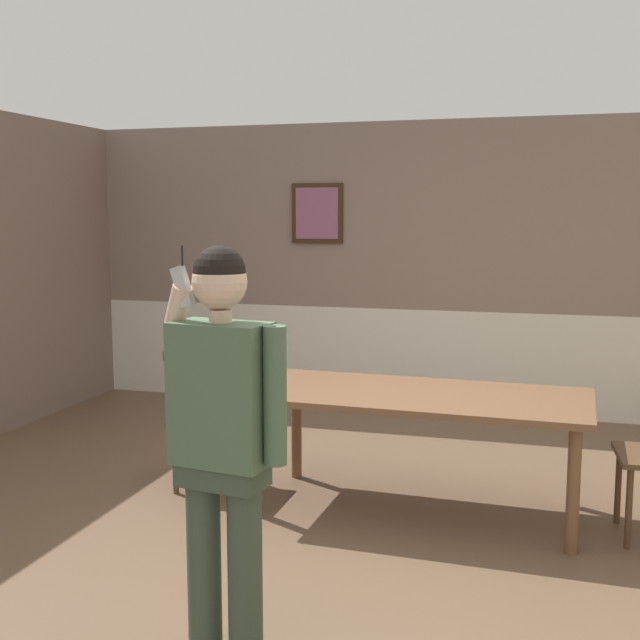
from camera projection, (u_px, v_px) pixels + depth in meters
name	position (u px, v px, depth m)	size (l,w,h in m)	color
ground_plane	(365.00, 537.00, 4.45)	(7.45, 7.45, 0.00)	brown
room_back_partition	(441.00, 273.00, 7.20)	(6.77, 0.17, 2.61)	gray
dining_table	(418.00, 405.00, 4.77)	(2.03, 0.99, 0.73)	brown
chair_by_doorway	(208.00, 416.00, 5.22)	(0.46, 0.46, 0.93)	#513823
person_figure	(224.00, 427.00, 3.16)	(0.54, 0.26, 1.67)	#3A493A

